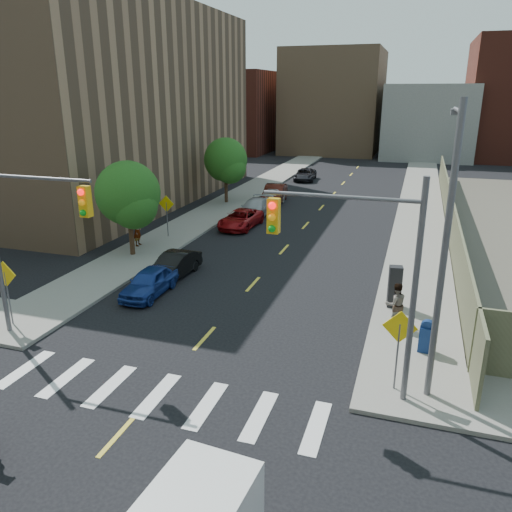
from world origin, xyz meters
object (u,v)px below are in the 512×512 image
Objects in this scene: parked_car_silver at (255,208)px; parked_car_grey at (305,175)px; mailbox at (427,336)px; parked_car_maroon at (275,194)px; parked_car_red at (241,219)px; parked_car_white at (271,197)px; pedestrian_east at (396,304)px; parked_car_blue at (149,282)px; pedestrian_west at (137,231)px; payphone at (395,287)px; parked_car_black at (174,265)px.

parked_car_silver is 1.05× the size of parked_car_grey.
parked_car_maroon is at bearing 123.45° from mailbox.
parked_car_red is 3.23m from parked_car_silver.
parked_car_grey is (0.00, 12.88, -0.08)m from parked_car_white.
pedestrian_east is (11.16, -21.54, 0.29)m from parked_car_maroon.
pedestrian_east reaches higher than parked_car_blue.
mailbox is at bearing 101.02° from pedestrian_east.
parked_car_silver is 21.74m from mailbox.
pedestrian_west reaches higher than parked_car_red.
parked_car_red is 1.11× the size of parked_car_white.
parked_car_blue reaches higher than parked_car_grey.
parked_car_white reaches higher than parked_car_grey.
parked_car_blue is at bearing -91.15° from parked_car_white.
pedestrian_west is at bearing -108.48° from parked_car_white.
parked_car_white is 3.30× the size of mailbox.
payphone is at bearing 115.29° from mailbox.
pedestrian_east reaches higher than parked_car_grey.
parked_car_red is at bearing 89.63° from parked_car_blue.
parked_car_silver reaches higher than parked_car_red.
mailbox is (12.33, -35.21, 0.13)m from parked_car_grey.
parked_car_black is at bearing 167.28° from payphone.
parked_car_white is at bearing -94.65° from parked_car_grey.
pedestrian_west reaches higher than parked_car_silver.
parked_car_maroon reaches higher than parked_car_red.
parked_car_red is 7.74m from pedestrian_west.
parked_car_silver is 1.01× the size of parked_car_maroon.
parked_car_red is (0.00, 12.73, -0.01)m from parked_car_blue.
mailbox is at bearing -46.75° from parked_car_red.
parked_car_silver is at bearing 93.21° from parked_car_red.
parked_car_silver is (0.00, 3.23, 0.05)m from parked_car_red.
parked_car_black is at bearing -95.59° from parked_car_maroon.
parked_car_red is 2.43× the size of pedestrian_west.
parked_car_red is 16.98m from pedestrian_east.
parked_car_blue is 33.26m from parked_car_grey.
mailbox is at bearing -15.54° from parked_car_black.
parked_car_maroon is at bearing 94.42° from parked_car_black.
pedestrian_west is (-4.37, -9.59, 0.40)m from parked_car_silver.
parked_car_blue is at bearing 176.64° from mailbox.
parked_car_white is 2.19× the size of pedestrian_west.
parked_car_white is 14.69m from pedestrian_west.
parked_car_silver is at bearing 94.33° from parked_car_black.
pedestrian_west is at bearing -103.88° from parked_car_grey.
pedestrian_west is at bearing -121.29° from parked_car_red.
parked_car_blue is 0.80× the size of parked_car_silver.
pedestrian_east is (15.51, -6.45, -0.03)m from pedestrian_west.
parked_car_red reaches higher than parked_car_black.
payphone is (-1.34, 3.76, 0.33)m from mailbox.
parked_car_red is 0.97× the size of parked_car_silver.
parked_car_grey is at bearing 93.21° from parked_car_red.
parked_car_maroon is at bearing 110.20° from payphone.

